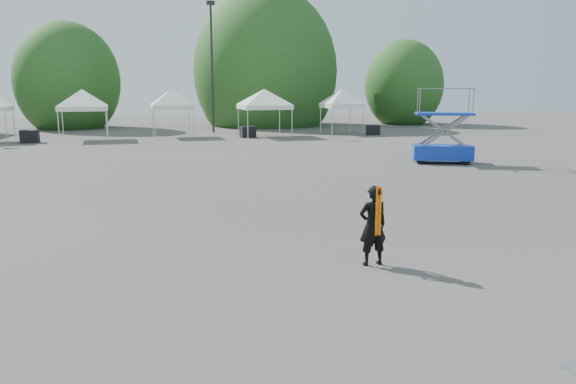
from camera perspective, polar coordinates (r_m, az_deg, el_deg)
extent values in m
plane|color=#474442|center=(12.71, 2.42, -5.16)|extent=(120.00, 120.00, 0.00)
cylinder|color=black|center=(44.13, -7.72, 12.19)|extent=(0.16, 0.16, 9.50)
cube|color=black|center=(44.55, -7.88, 18.50)|extent=(0.60, 0.25, 0.30)
cylinder|color=#382314|center=(51.76, -21.28, 7.32)|extent=(0.36, 0.36, 2.27)
ellipsoid|color=#1D571D|center=(51.71, -21.49, 10.42)|extent=(4.16, 4.16, 4.78)
cylinder|color=#382314|center=(52.24, -2.28, 8.34)|extent=(0.36, 0.36, 2.80)
ellipsoid|color=#1D571D|center=(52.22, -2.31, 12.12)|extent=(5.12, 5.12, 5.89)
cylinder|color=#382314|center=(55.14, 11.58, 7.89)|extent=(0.36, 0.36, 2.10)
ellipsoid|color=#1D571D|center=(55.09, 11.68, 10.58)|extent=(3.84, 3.84, 4.42)
cylinder|color=silver|center=(39.60, -26.68, 5.93)|extent=(0.06, 0.06, 2.00)
cylinder|color=silver|center=(42.36, -26.05, 6.22)|extent=(0.06, 0.06, 2.00)
cylinder|color=silver|center=(38.51, -22.28, 6.17)|extent=(0.06, 0.06, 2.00)
cylinder|color=silver|center=(38.34, -17.95, 6.42)|extent=(0.06, 0.06, 2.00)
cylinder|color=silver|center=(41.39, -21.92, 6.45)|extent=(0.06, 0.06, 2.00)
cylinder|color=silver|center=(41.23, -17.88, 6.69)|extent=(0.06, 0.06, 2.00)
cube|color=white|center=(39.79, -20.11, 7.99)|extent=(3.10, 3.10, 0.30)
pyramid|color=white|center=(39.77, -20.22, 9.79)|extent=(4.38, 4.38, 1.10)
cylinder|color=silver|center=(39.13, -13.38, 6.72)|extent=(0.06, 0.06, 2.00)
cylinder|color=silver|center=(39.37, -9.57, 6.88)|extent=(0.06, 0.06, 2.00)
cylinder|color=silver|center=(41.72, -13.60, 6.94)|extent=(0.06, 0.06, 2.00)
cylinder|color=silver|center=(41.95, -10.03, 7.09)|extent=(0.06, 0.06, 2.00)
cube|color=white|center=(40.47, -11.70, 8.44)|extent=(2.80, 2.80, 0.30)
pyramid|color=white|center=(40.45, -11.77, 10.21)|extent=(3.96, 3.96, 1.10)
cylinder|color=silver|center=(38.21, -4.11, 6.89)|extent=(0.06, 0.06, 2.00)
cylinder|color=silver|center=(39.01, 0.40, 7.00)|extent=(0.06, 0.06, 2.00)
cylinder|color=silver|center=(41.25, -5.07, 7.15)|extent=(0.06, 0.06, 2.00)
cylinder|color=silver|center=(42.00, -0.86, 7.25)|extent=(0.06, 0.06, 2.00)
cube|color=white|center=(40.03, -2.42, 8.63)|extent=(3.32, 3.32, 0.30)
pyramid|color=white|center=(40.01, -2.44, 10.42)|extent=(4.70, 4.70, 1.10)
cylinder|color=silver|center=(40.98, 4.51, 7.14)|extent=(0.06, 0.06, 2.00)
cylinder|color=silver|center=(41.92, 7.64, 7.15)|extent=(0.06, 0.06, 2.00)
cylinder|color=silver|center=(43.26, 3.33, 7.33)|extent=(0.06, 0.06, 2.00)
cylinder|color=silver|center=(44.15, 6.33, 7.35)|extent=(0.06, 0.06, 2.00)
cube|color=white|center=(42.51, 5.48, 8.70)|extent=(2.64, 2.64, 0.30)
pyramid|color=white|center=(42.49, 5.51, 10.39)|extent=(3.74, 3.74, 1.10)
imported|color=black|center=(11.07, 8.61, -3.39)|extent=(0.59, 0.39, 1.59)
cube|color=#FF6605|center=(10.86, 9.02, -1.95)|extent=(0.13, 0.02, 0.95)
cube|color=#0B4194|center=(26.89, 15.40, 3.91)|extent=(2.96, 2.30, 0.66)
cube|color=#0B4194|center=(26.75, 15.59, 7.67)|extent=(2.83, 2.20, 0.11)
cylinder|color=black|center=(26.26, 13.38, 3.20)|extent=(0.43, 0.31, 0.40)
cylinder|color=black|center=(26.53, 17.65, 3.06)|extent=(0.43, 0.31, 0.40)
cylinder|color=black|center=(27.35, 13.16, 3.49)|extent=(0.43, 0.31, 0.40)
cylinder|color=black|center=(27.61, 17.27, 3.36)|extent=(0.43, 0.31, 0.40)
cube|color=black|center=(39.01, -24.76, 5.15)|extent=(1.10, 0.89, 0.80)
cube|color=black|center=(39.39, -4.10, 6.11)|extent=(1.05, 0.84, 0.78)
cube|color=black|center=(41.88, 8.65, 6.25)|extent=(1.10, 0.96, 0.72)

